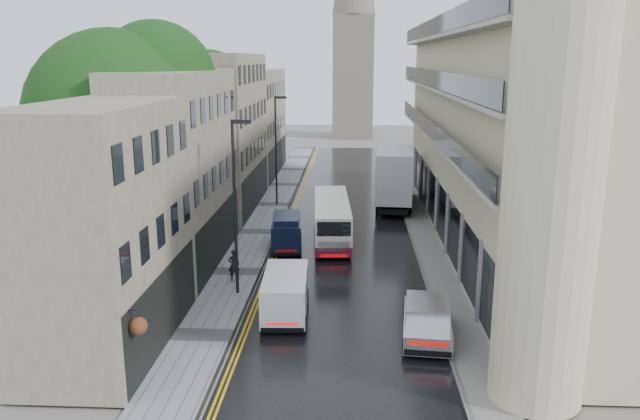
# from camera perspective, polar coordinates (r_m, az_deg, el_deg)

# --- Properties ---
(road) EXTENTS (9.00, 85.00, 0.02)m
(road) POSITION_cam_1_polar(r_m,az_deg,el_deg) (42.91, 2.22, -2.22)
(road) COLOR black
(road) RESTS_ON ground
(left_sidewalk) EXTENTS (2.70, 85.00, 0.12)m
(left_sidewalk) POSITION_cam_1_polar(r_m,az_deg,el_deg) (43.36, -5.53, -2.03)
(left_sidewalk) COLOR gray
(left_sidewalk) RESTS_ON ground
(right_sidewalk) EXTENTS (1.80, 85.00, 0.12)m
(right_sidewalk) POSITION_cam_1_polar(r_m,az_deg,el_deg) (43.18, 9.41, -2.22)
(right_sidewalk) COLOR slate
(right_sidewalk) RESTS_ON ground
(old_shop_row) EXTENTS (4.50, 56.00, 12.00)m
(old_shop_row) POSITION_cam_1_polar(r_m,az_deg,el_deg) (45.25, -9.79, 6.18)
(old_shop_row) COLOR gray
(old_shop_row) RESTS_ON ground
(modern_block) EXTENTS (8.00, 40.00, 14.00)m
(modern_block) POSITION_cam_1_polar(r_m,az_deg,el_deg) (41.24, 16.84, 6.48)
(modern_block) COLOR beige
(modern_block) RESTS_ON ground
(church_spire) EXTENTS (6.40, 6.40, 40.00)m
(church_spire) POSITION_cam_1_polar(r_m,az_deg,el_deg) (96.12, 3.13, 18.60)
(church_spire) COLOR #716559
(church_spire) RESTS_ON ground
(tree_near) EXTENTS (10.56, 10.56, 13.89)m
(tree_near) POSITION_cam_1_polar(r_m,az_deg,el_deg) (36.49, -17.97, 5.43)
(tree_near) COLOR black
(tree_near) RESTS_ON ground
(tree_far) EXTENTS (9.24, 9.24, 12.46)m
(tree_far) POSITION_cam_1_polar(r_m,az_deg,el_deg) (48.77, -12.21, 6.87)
(tree_far) COLOR black
(tree_far) RESTS_ON ground
(cream_bus) EXTENTS (2.78, 9.86, 2.66)m
(cream_bus) POSITION_cam_1_polar(r_m,az_deg,el_deg) (38.74, -0.32, -1.91)
(cream_bus) COLOR white
(cream_bus) RESTS_ON road
(white_lorry) EXTENTS (3.58, 9.40, 4.83)m
(white_lorry) POSITION_cam_1_polar(r_m,az_deg,el_deg) (48.27, 5.31, 2.49)
(white_lorry) COLOR silver
(white_lorry) RESTS_ON road
(silver_hatchback) EXTENTS (2.40, 4.69, 1.69)m
(silver_hatchback) POSITION_cam_1_polar(r_m,az_deg,el_deg) (26.08, 7.80, -11.15)
(silver_hatchback) COLOR silver
(silver_hatchback) RESTS_ON road
(white_van) EXTENTS (2.17, 4.70, 2.09)m
(white_van) POSITION_cam_1_polar(r_m,az_deg,el_deg) (27.92, -5.29, -8.91)
(white_van) COLOR white
(white_van) RESTS_ON road
(navy_van) EXTENTS (2.16, 4.61, 2.28)m
(navy_van) POSITION_cam_1_polar(r_m,az_deg,el_deg) (38.13, -4.35, -2.50)
(navy_van) COLOR black
(navy_van) RESTS_ON road
(pedestrian) EXTENTS (0.75, 0.64, 1.73)m
(pedestrian) POSITION_cam_1_polar(r_m,az_deg,el_deg) (33.86, -7.88, -5.02)
(pedestrian) COLOR black
(pedestrian) RESTS_ON left_sidewalk
(lamp_post_near) EXTENTS (1.01, 0.33, 8.77)m
(lamp_post_near) POSITION_cam_1_polar(r_m,az_deg,el_deg) (31.11, -7.78, 0.06)
(lamp_post_near) COLOR black
(lamp_post_near) RESTS_ON left_sidewalk
(lamp_post_far) EXTENTS (0.98, 0.23, 8.70)m
(lamp_post_far) POSITION_cam_1_polar(r_m,az_deg,el_deg) (50.65, -4.05, 5.38)
(lamp_post_far) COLOR black
(lamp_post_far) RESTS_ON left_sidewalk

